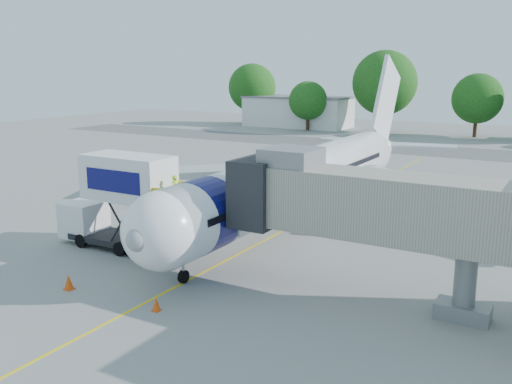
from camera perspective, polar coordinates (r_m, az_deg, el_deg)
The scene contains 14 objects.
ground at distance 35.78m, azimuth 2.04°, elevation -4.24°, with size 160.00×160.00×0.00m, color gray.
guidance_line at distance 35.78m, azimuth 2.04°, elevation -4.23°, with size 0.15×70.00×0.01m, color yellow.
taxiway_strip at distance 74.73m, azimuth 17.50°, elevation 3.94°, with size 120.00×10.00×0.01m, color #59595B.
aircraft at distance 38.66m, azimuth 4.97°, elevation 1.48°, with size 34.17×37.73×11.35m.
jet_bridge at distance 25.33m, azimuth 10.58°, elevation -1.28°, with size 13.90×3.20×6.60m.
catering_hiloader at distance 33.15m, azimuth -13.39°, elevation -0.99°, with size 8.50×2.44×5.50m.
ground_tug at distance 20.82m, azimuth -21.27°, elevation -15.88°, with size 3.52×2.49×1.27m.
safety_cone_a at distance 25.25m, azimuth -9.95°, elevation -11.01°, with size 0.38×0.38×0.60m.
safety_cone_b at distance 28.48m, azimuth -18.23°, elevation -8.57°, with size 0.46×0.46×0.73m.
outbuilding_left at distance 100.75m, azimuth 4.19°, elevation 8.04°, with size 18.40×8.40×5.30m.
tree_a at distance 104.88m, azimuth -0.39°, elevation 10.41°, with size 8.55×8.55×10.90m.
tree_b at distance 94.86m, azimuth 5.23°, elevation 9.09°, with size 6.29×6.29×8.02m.
tree_c at distance 93.28m, azimuth 12.74°, elevation 10.61°, with size 10.11×10.11×12.89m.
tree_d at distance 91.00m, azimuth 21.27°, elevation 8.70°, with size 7.36×7.36×9.39m.
Camera 1 is at (16.15, -30.24, 10.23)m, focal length 40.00 mm.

